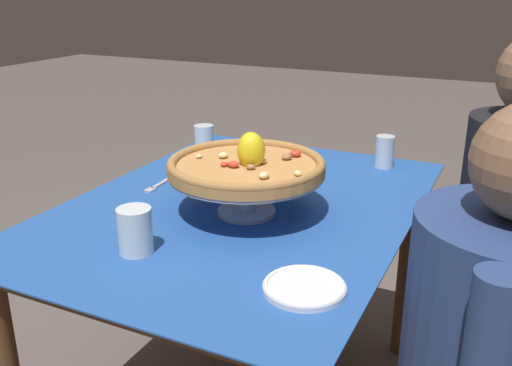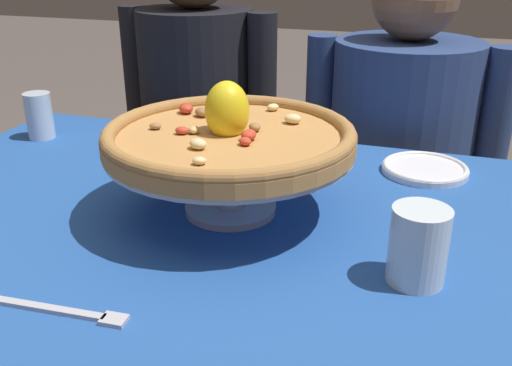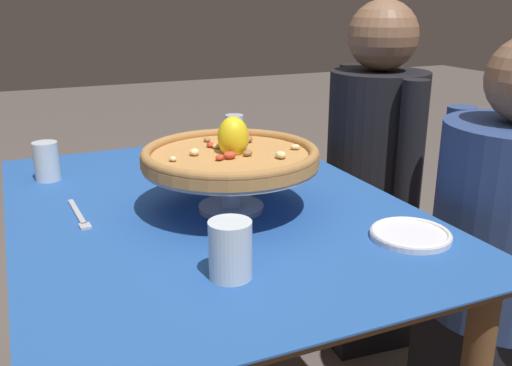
# 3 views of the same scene
# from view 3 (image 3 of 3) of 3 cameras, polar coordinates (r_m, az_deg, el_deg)

# --- Properties ---
(dining_table) EXTENTS (1.24, 0.92, 0.72)m
(dining_table) POSITION_cam_3_polar(r_m,az_deg,el_deg) (1.43, -4.89, -6.06)
(dining_table) COLOR brown
(dining_table) RESTS_ON ground
(pizza_stand) EXTENTS (0.41, 0.41, 0.12)m
(pizza_stand) POSITION_cam_3_polar(r_m,az_deg,el_deg) (1.32, -2.59, 0.85)
(pizza_stand) COLOR #B7B7C1
(pizza_stand) RESTS_ON dining_table
(pizza) EXTENTS (0.41, 0.41, 0.11)m
(pizza) POSITION_cam_3_polar(r_m,az_deg,el_deg) (1.31, -2.59, 2.94)
(pizza) COLOR #BC8447
(pizza) RESTS_ON pizza_stand
(water_glass_back_left) EXTENTS (0.06, 0.06, 0.11)m
(water_glass_back_left) POSITION_cam_3_polar(r_m,az_deg,el_deg) (1.92, -2.19, 5.13)
(water_glass_back_left) COLOR silver
(water_glass_back_left) RESTS_ON dining_table
(water_glass_side_right) EXTENTS (0.08, 0.08, 0.11)m
(water_glass_side_right) POSITION_cam_3_polar(r_m,az_deg,el_deg) (1.02, -2.62, -7.15)
(water_glass_side_right) COLOR silver
(water_glass_side_right) RESTS_ON dining_table
(water_glass_front_left) EXTENTS (0.07, 0.07, 0.11)m
(water_glass_front_left) POSITION_cam_3_polar(r_m,az_deg,el_deg) (1.66, -20.44, 1.82)
(water_glass_front_left) COLOR silver
(water_glass_front_left) RESTS_ON dining_table
(side_plate) EXTENTS (0.17, 0.17, 0.02)m
(side_plate) POSITION_cam_3_polar(r_m,az_deg,el_deg) (1.24, 15.40, -5.03)
(side_plate) COLOR white
(side_plate) RESTS_ON dining_table
(dinner_fork) EXTENTS (0.20, 0.03, 0.01)m
(dinner_fork) POSITION_cam_3_polar(r_m,az_deg,el_deg) (1.37, -17.50, -3.17)
(dinner_fork) COLOR #B7B7C1
(dinner_fork) RESTS_ON dining_table
(diner_left) EXTENTS (0.48, 0.35, 1.21)m
(diner_left) POSITION_cam_3_polar(r_m,az_deg,el_deg) (1.99, 11.74, -0.39)
(diner_left) COLOR black
(diner_left) RESTS_ON ground
(diner_right) EXTENTS (0.53, 0.40, 1.13)m
(diner_right) POSITION_cam_3_polar(r_m,az_deg,el_deg) (1.60, 23.79, -7.34)
(diner_right) COLOR black
(diner_right) RESTS_ON ground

